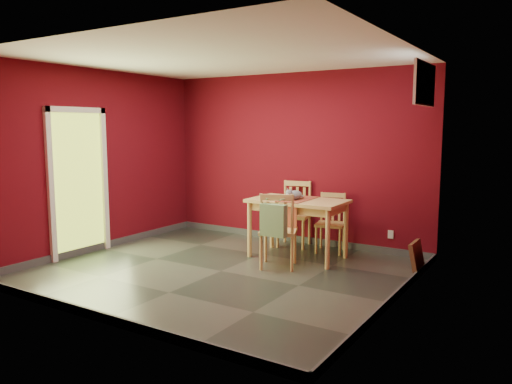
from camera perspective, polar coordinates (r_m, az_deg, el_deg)
The scene contains 13 objects.
ground at distance 6.55m, azimuth -3.99°, elevation -8.99°, with size 4.50×4.50×0.00m, color #2D342D.
room_shell at distance 6.54m, azimuth -4.00°, elevation -8.57°, with size 4.50×4.50×4.50m.
doorway at distance 7.59m, azimuth -19.66°, elevation 1.52°, with size 0.06×1.01×2.13m.
window at distance 6.27m, azimuth 18.68°, elevation 11.62°, with size 0.05×0.90×0.50m.
outlet_plate at distance 7.53m, azimuth 15.14°, elevation -4.70°, with size 0.08×0.01×0.12m, color silver.
dining_table at distance 7.06m, azimuth 4.80°, elevation -1.69°, with size 1.35×0.79×0.84m.
table_runner at distance 6.95m, azimuth 4.34°, elevation -1.44°, with size 0.36×0.73×0.37m.
chair_far_left at distance 7.83m, azimuth 4.45°, elevation -2.40°, with size 0.56×0.56×1.01m.
chair_far_right at distance 7.53m, azimuth 8.57°, elevation -3.41°, with size 0.49×0.49×0.87m.
chair_near at distance 6.57m, azimuth 2.54°, elevation -4.31°, with size 0.61×0.61×1.01m.
tote_bag at distance 6.32m, azimuth 2.02°, elevation -3.23°, with size 0.35×0.20×0.48m.
cat at distance 7.00m, azimuth 4.42°, elevation -0.15°, with size 0.19×0.37×0.18m, color slate, non-canonical shape.
picture_frame at distance 6.63m, azimuth 17.93°, elevation -7.24°, with size 0.15×0.43×0.43m.
Camera 1 is at (3.70, -5.07, 1.86)m, focal length 35.00 mm.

